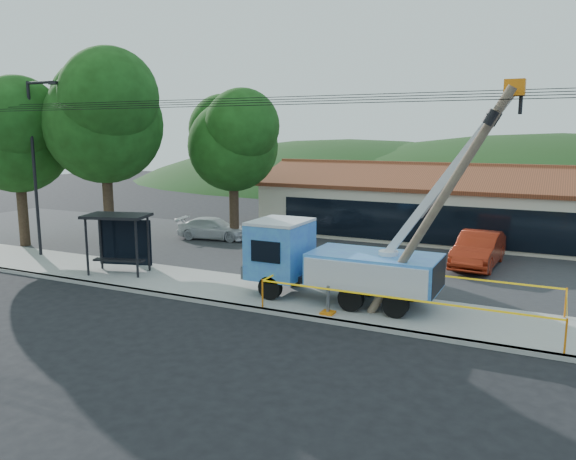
# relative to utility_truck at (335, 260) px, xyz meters

# --- Properties ---
(ground) EXTENTS (120.00, 120.00, 0.00)m
(ground) POSITION_rel_utility_truck_xyz_m (-2.81, -4.31, -1.70)
(ground) COLOR black
(ground) RESTS_ON ground
(curb) EXTENTS (60.00, 0.25, 0.15)m
(curb) POSITION_rel_utility_truck_xyz_m (-2.81, -2.21, -1.62)
(curb) COLOR #999790
(curb) RESTS_ON ground
(sidewalk) EXTENTS (60.00, 4.00, 0.15)m
(sidewalk) POSITION_rel_utility_truck_xyz_m (-2.81, -0.31, -1.62)
(sidewalk) COLOR #999790
(sidewalk) RESTS_ON ground
(parking_lot) EXTENTS (60.00, 12.00, 0.10)m
(parking_lot) POSITION_rel_utility_truck_xyz_m (-2.81, 7.69, -1.65)
(parking_lot) COLOR #28282B
(parking_lot) RESTS_ON ground
(strip_mall) EXTENTS (22.50, 8.53, 4.67)m
(strip_mall) POSITION_rel_utility_truck_xyz_m (1.19, 15.67, 0.18)
(strip_mall) COLOR beige
(strip_mall) RESTS_ON ground
(streetlight) EXTENTS (2.13, 0.22, 9.00)m
(streetlight) POSITION_rel_utility_truck_xyz_m (-16.60, 0.69, 3.61)
(streetlight) COLOR black
(streetlight) RESTS_ON ground
(tree_west_near) EXTENTS (7.56, 6.72, 10.80)m
(tree_west_near) POSITION_rel_utility_truck_xyz_m (-14.81, 3.69, 5.83)
(tree_west_near) COLOR #332316
(tree_west_near) RESTS_ON ground
(tree_west_far) EXTENTS (6.84, 6.08, 9.48)m
(tree_west_far) POSITION_rel_utility_truck_xyz_m (-19.81, 2.19, 4.84)
(tree_west_far) COLOR #332316
(tree_west_far) RESTS_ON ground
(tree_lot) EXTENTS (6.30, 5.60, 8.94)m
(tree_lot) POSITION_rel_utility_truck_xyz_m (-9.81, 8.69, 4.51)
(tree_lot) COLOR #332316
(tree_lot) RESTS_ON ground
(hill_west) EXTENTS (78.40, 56.00, 28.00)m
(hill_west) POSITION_rel_utility_truck_xyz_m (-17.81, 50.69, -1.70)
(hill_west) COLOR #1E3B15
(hill_west) RESTS_ON ground
(hill_center) EXTENTS (89.60, 64.00, 32.00)m
(hill_center) POSITION_rel_utility_truck_xyz_m (7.19, 50.69, -1.70)
(hill_center) COLOR #1E3B15
(hill_center) RESTS_ON ground
(utility_truck) EXTENTS (9.78, 3.94, 7.97)m
(utility_truck) POSITION_rel_utility_truck_xyz_m (0.00, 0.00, 0.00)
(utility_truck) COLOR black
(utility_truck) RESTS_ON ground
(leaning_pole) EXTENTS (4.52, 1.64, 7.86)m
(leaning_pole) POSITION_rel_utility_truck_xyz_m (4.06, -0.88, 2.72)
(leaning_pole) COLOR brown
(leaning_pole) RESTS_ON ground
(bus_shelter) EXTENTS (3.16, 2.44, 2.69)m
(bus_shelter) POSITION_rel_utility_truck_xyz_m (-10.40, -0.30, 0.43)
(bus_shelter) COLOR black
(bus_shelter) RESTS_ON ground
(caution_tape) EXTENTS (10.05, 3.65, 1.05)m
(caution_tape) POSITION_rel_utility_truck_xyz_m (2.96, -0.29, -0.78)
(caution_tape) COLOR orange
(caution_tape) RESTS_ON ground
(car_silver) EXTENTS (3.38, 4.28, 1.37)m
(car_silver) POSITION_rel_utility_truck_xyz_m (-5.60, 6.50, -1.70)
(car_silver) COLOR #BABDC2
(car_silver) RESTS_ON ground
(car_red) EXTENTS (2.06, 5.15, 1.67)m
(car_red) POSITION_rel_utility_truck_xyz_m (4.16, 8.25, -1.70)
(car_red) COLOR maroon
(car_red) RESTS_ON ground
(car_white) EXTENTS (4.67, 2.53, 1.28)m
(car_white) POSITION_rel_utility_truck_xyz_m (-11.27, 8.63, -1.70)
(car_white) COLOR silver
(car_white) RESTS_ON ground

